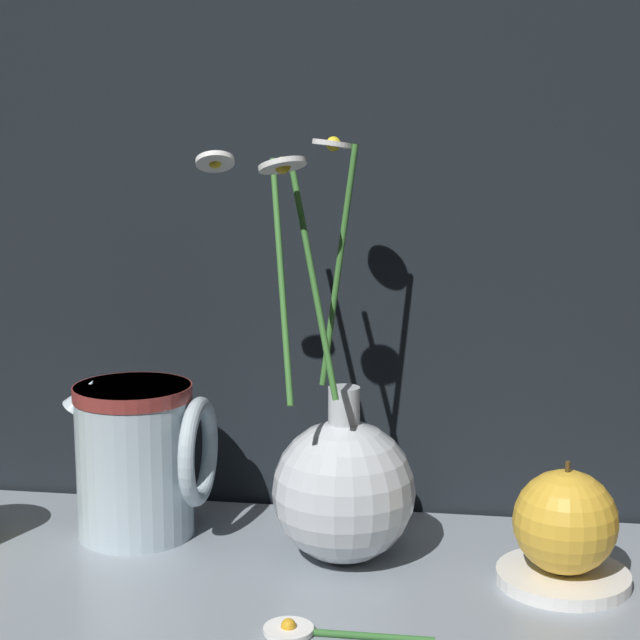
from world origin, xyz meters
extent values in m
plane|color=black|center=(0.00, 0.00, 0.00)|extent=(6.00, 6.00, 0.00)
cube|color=gray|center=(0.00, 0.00, 0.01)|extent=(0.82, 0.29, 0.01)
sphere|color=silver|center=(0.02, 0.03, 0.07)|extent=(0.12, 0.12, 0.12)
cylinder|color=silver|center=(0.02, 0.03, 0.14)|extent=(0.03, 0.03, 0.04)
cylinder|color=#3D7A33|center=(0.00, 0.01, 0.25)|extent=(0.05, 0.05, 0.18)
cylinder|color=white|center=(-0.02, -0.01, 0.34)|extent=(0.05, 0.05, 0.02)
sphere|color=yellow|center=(-0.02, -0.01, 0.34)|extent=(0.01, 0.01, 0.01)
cylinder|color=#3D7A33|center=(-0.03, 0.01, 0.25)|extent=(0.04, 0.10, 0.18)
cylinder|color=white|center=(-0.07, 0.00, 0.34)|extent=(0.04, 0.04, 0.02)
sphere|color=yellow|center=(-0.07, 0.00, 0.34)|extent=(0.01, 0.01, 0.01)
cylinder|color=#3D7A33|center=(0.02, 0.04, 0.25)|extent=(0.03, 0.02, 0.19)
cylinder|color=white|center=(0.01, 0.05, 0.35)|extent=(0.05, 0.05, 0.01)
sphere|color=yellow|center=(0.01, 0.05, 0.35)|extent=(0.01, 0.01, 0.01)
cylinder|color=silver|center=(-0.16, 0.06, 0.08)|extent=(0.10, 0.10, 0.13)
cylinder|color=maroon|center=(-0.16, 0.06, 0.14)|extent=(0.10, 0.10, 0.01)
torus|color=silver|center=(-0.11, 0.06, 0.09)|extent=(0.01, 0.09, 0.09)
cone|color=silver|center=(-0.21, 0.06, 0.14)|extent=(0.04, 0.03, 0.04)
cylinder|color=white|center=(0.20, 0.01, 0.02)|extent=(0.10, 0.10, 0.01)
sphere|color=gold|center=(0.20, 0.01, 0.06)|extent=(0.08, 0.08, 0.08)
cylinder|color=#4C3819|center=(0.20, 0.01, 0.11)|extent=(0.00, 0.00, 0.01)
cylinder|color=#336B2D|center=(0.05, -0.11, 0.01)|extent=(0.10, 0.01, 0.01)
cylinder|color=white|center=(0.00, -0.11, 0.01)|extent=(0.04, 0.04, 0.00)
sphere|color=gold|center=(0.00, -0.11, 0.02)|extent=(0.01, 0.01, 0.01)
camera|label=1|loc=(0.13, -0.80, 0.37)|focal=60.00mm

